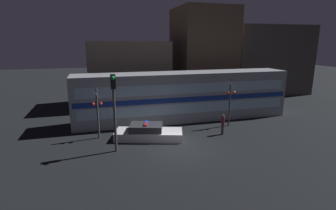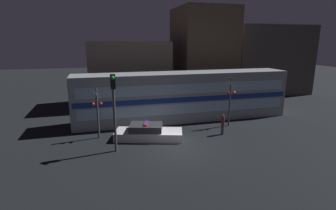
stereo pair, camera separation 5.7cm
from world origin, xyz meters
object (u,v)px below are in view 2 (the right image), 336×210
(train, at_px, (184,96))
(traffic_light_corner, at_px, (114,103))
(police_car, at_px, (148,133))
(pedestrian, at_px, (223,124))
(crossing_signal_near, at_px, (230,99))

(train, xyz_separation_m, traffic_light_corner, (-6.52, -5.77, 1.04))
(train, xyz_separation_m, police_car, (-4.08, -4.11, -1.69))
(police_car, xyz_separation_m, pedestrian, (5.67, -0.59, 0.35))
(police_car, height_order, traffic_light_corner, traffic_light_corner)
(train, bearing_deg, crossing_signal_near, -43.59)
(train, bearing_deg, pedestrian, -71.40)
(crossing_signal_near, bearing_deg, traffic_light_corner, -163.46)
(crossing_signal_near, height_order, traffic_light_corner, traffic_light_corner)
(police_car, xyz_separation_m, traffic_light_corner, (-2.44, -1.65, 2.73))
(police_car, relative_size, pedestrian, 3.29)
(train, height_order, police_car, train)
(traffic_light_corner, bearing_deg, train, 41.49)
(police_car, distance_m, crossing_signal_near, 7.48)
(train, xyz_separation_m, pedestrian, (1.58, -4.70, -1.34))
(train, relative_size, crossing_signal_near, 4.71)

